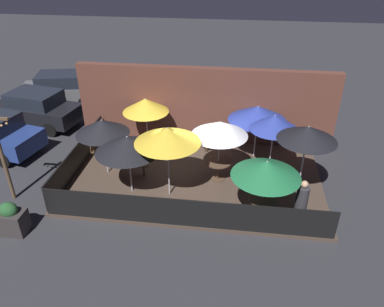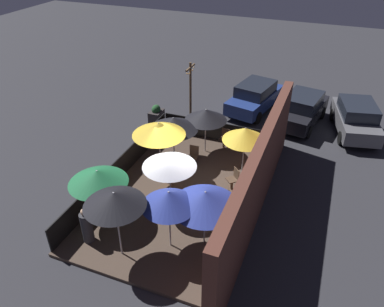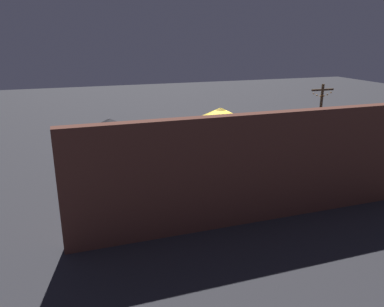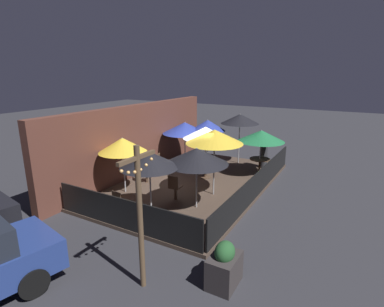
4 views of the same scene
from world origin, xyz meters
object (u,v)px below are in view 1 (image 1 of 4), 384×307
object	(u,v)px
patio_umbrella_3	(167,135)
dining_table_0	(218,165)
patio_umbrella_5	(145,105)
dining_table_1	(262,202)
patio_chair_2	(142,163)
parked_car_2	(61,88)
planter_box	(11,219)
patron_0	(301,201)
patio_chair_0	(96,150)
light_post	(1,151)
patio_umbrella_8	(128,144)
patio_chair_1	(176,139)
patio_umbrella_4	(274,122)
patio_umbrella_7	(308,133)
patio_umbrella_2	(102,127)
parked_car_1	(37,108)
patio_umbrella_6	(258,113)
patio_umbrella_1	(266,169)
patio_chair_3	(206,140)
patio_umbrella_0	(220,129)

from	to	relation	value
patio_umbrella_3	dining_table_0	world-z (taller)	patio_umbrella_3
patio_umbrella_5	dining_table_1	xyz separation A→B (m)	(4.46, -3.89, -1.26)
patio_umbrella_5	patio_chair_2	xyz separation A→B (m)	(0.28, -2.08, -1.33)
patio_chair_2	parked_car_2	world-z (taller)	parked_car_2
planter_box	patron_0	bearing A→B (deg)	10.87
patio_chair_0	patio_chair_2	bearing A→B (deg)	-14.07
light_post	parked_car_2	bearing A→B (deg)	102.72
patio_umbrella_8	patio_chair_1	xyz separation A→B (m)	(1.04, 2.99, -1.32)
patio_umbrella_4	dining_table_0	distance (m)	2.44
dining_table_0	planter_box	distance (m)	6.74
patio_umbrella_4	patio_umbrella_7	distance (m)	1.61
patio_umbrella_3	patio_umbrella_5	distance (m)	3.40
patio_umbrella_3	patio_umbrella_5	world-z (taller)	patio_umbrella_3
patio_umbrella_8	parked_car_2	distance (m)	9.29
patio_chair_2	patio_umbrella_8	bearing A→B (deg)	-100.74
planter_box	light_post	world-z (taller)	light_post
dining_table_0	patio_umbrella_2	bearing A→B (deg)	-178.69
patio_chair_2	parked_car_1	bearing A→B (deg)	144.14
patio_umbrella_2	patio_umbrella_4	bearing A→B (deg)	8.76
patio_umbrella_2	patron_0	size ratio (longest dim) A/B	1.56
patio_umbrella_6	parked_car_2	world-z (taller)	patio_umbrella_6
patio_umbrella_2	patio_umbrella_6	world-z (taller)	same
dining_table_0	patio_umbrella_4	bearing A→B (deg)	23.80
patio_umbrella_5	light_post	size ratio (longest dim) A/B	0.66
patio_umbrella_1	patio_chair_3	xyz separation A→B (m)	(-2.08, 3.88, -1.26)
patio_umbrella_2	patio_umbrella_4	size ratio (longest dim) A/B	0.95
patio_umbrella_6	dining_table_1	world-z (taller)	patio_umbrella_6
patio_umbrella_3	parked_car_2	xyz separation A→B (m)	(-6.98, 7.29, -1.50)
patio_umbrella_3	planter_box	distance (m)	5.19
patio_umbrella_3	planter_box	bearing A→B (deg)	-151.81
patio_umbrella_7	patio_umbrella_0	bearing A→B (deg)	169.78
patio_umbrella_0	patio_umbrella_6	distance (m)	2.21
patio_umbrella_1	patio_umbrella_4	world-z (taller)	patio_umbrella_4
patio_umbrella_7	planter_box	xyz separation A→B (m)	(-8.54, -2.93, -1.89)
patio_umbrella_1	parked_car_2	size ratio (longest dim) A/B	0.48
patio_umbrella_7	parked_car_1	bearing A→B (deg)	160.21
dining_table_1	patio_chair_3	xyz separation A→B (m)	(-2.08, 3.88, -0.08)
dining_table_1	planter_box	bearing A→B (deg)	-168.70
patron_0	patio_chair_0	bearing A→B (deg)	113.52
patio_umbrella_2	dining_table_0	size ratio (longest dim) A/B	2.23
patio_umbrella_5	dining_table_1	distance (m)	6.05
patio_umbrella_8	dining_table_1	world-z (taller)	patio_umbrella_8
patio_umbrella_6	patio_umbrella_7	distance (m)	2.73
parked_car_1	parked_car_2	xyz separation A→B (m)	(0.02, 2.60, 0.00)
patron_0	planter_box	bearing A→B (deg)	142.74
patio_umbrella_4	light_post	bearing A→B (deg)	-162.56
patio_umbrella_4	dining_table_1	size ratio (longest dim) A/B	2.49
patio_umbrella_7	patio_chair_1	size ratio (longest dim) A/B	2.72
patio_umbrella_8	parked_car_2	xyz separation A→B (m)	(-5.68, 7.27, -1.09)
dining_table_1	patio_chair_0	size ratio (longest dim) A/B	0.99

